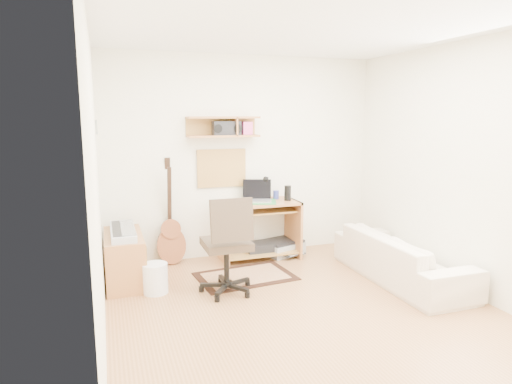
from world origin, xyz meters
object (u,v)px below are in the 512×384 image
object	(u,v)px
desk	(259,230)
printer	(283,248)
task_chair	(226,244)
sofa	(401,250)
cabinet	(124,258)

from	to	relation	value
desk	printer	world-z (taller)	desk
desk	task_chair	bearing A→B (deg)	-125.74
printer	sofa	bearing A→B (deg)	-72.39
cabinet	task_chair	bearing A→B (deg)	-32.56
desk	sofa	size ratio (longest dim) A/B	0.55
task_chair	cabinet	distance (m)	1.22
cabinet	printer	distance (m)	2.10
cabinet	sofa	bearing A→B (deg)	-17.40
printer	sofa	world-z (taller)	sofa
task_chair	cabinet	world-z (taller)	task_chair
cabinet	printer	xyz separation A→B (m)	(2.06, 0.38, -0.19)
desk	printer	distance (m)	0.46
task_chair	printer	bearing A→B (deg)	44.39
desk	cabinet	distance (m)	1.74
task_chair	desk	bearing A→B (deg)	54.64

